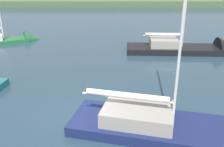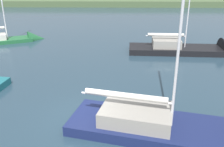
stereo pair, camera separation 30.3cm
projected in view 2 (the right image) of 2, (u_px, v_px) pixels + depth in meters
ground_plane at (87, 119)px, 12.86m from camera, size 200.00×200.00×0.00m
far_shoreline at (111, 5)px, 56.36m from camera, size 180.00×8.00×2.40m
sailboat_mid_channel at (199, 51)px, 23.22m from camera, size 10.64×3.11×11.10m
sailboat_far_left at (15, 40)px, 27.05m from camera, size 7.51×4.86×9.38m
sailboat_outer_mooring at (207, 137)px, 11.17m from camera, size 10.66×5.15×12.54m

